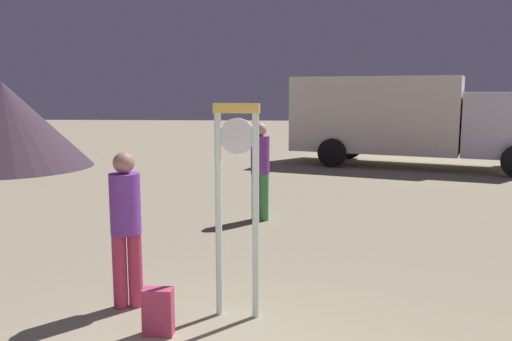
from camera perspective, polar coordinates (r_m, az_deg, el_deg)
The scene contains 6 objects.
standing_clock at distance 5.52m, azimuth -2.05°, elevation -2.03°, with size 0.48×0.14×2.26m.
person_near_clock at distance 6.00m, azimuth -13.77°, elevation -5.37°, with size 0.33×0.33×1.74m.
backpack at distance 5.50m, azimuth -10.41°, elevation -14.68°, with size 0.29×0.20×0.47m.
person_distant at distance 9.80m, azimuth 0.44°, elevation 0.45°, with size 0.35×0.35×1.81m.
box_truck_near at distance 17.66m, azimuth 15.09°, elevation 5.57°, with size 7.61×4.71×2.83m.
dome_tent at distance 18.41m, azimuth -25.42°, elevation 4.47°, with size 5.33×5.33×2.70m.
Camera 1 is at (0.45, -3.31, 2.38)m, focal length 37.36 mm.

